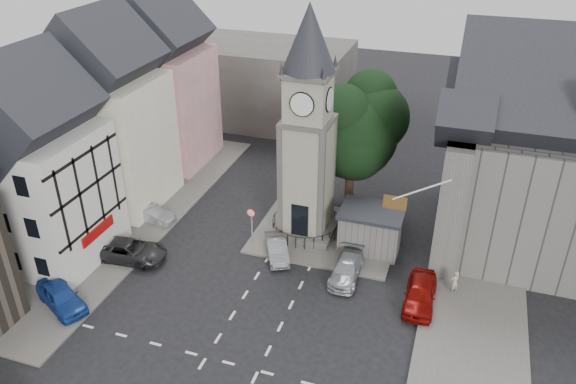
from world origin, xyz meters
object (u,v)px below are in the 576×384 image
(car_west_blue, at_px, (61,297))
(pedestrian, at_px, (455,282))
(car_east_red, at_px, (420,293))
(clock_tower, at_px, (308,129))
(stone_shelter, at_px, (371,229))

(car_west_blue, height_order, pedestrian, pedestrian)
(car_west_blue, distance_m, pedestrian, 23.86)
(car_west_blue, bearing_deg, pedestrian, -40.80)
(car_east_red, bearing_deg, clock_tower, 148.07)
(clock_tower, relative_size, car_west_blue, 3.82)
(car_west_blue, relative_size, pedestrian, 2.61)
(clock_tower, distance_m, stone_shelter, 8.15)
(clock_tower, height_order, stone_shelter, clock_tower)
(stone_shelter, distance_m, car_west_blue, 20.24)
(stone_shelter, height_order, pedestrian, stone_shelter)
(clock_tower, bearing_deg, car_east_red, -31.40)
(stone_shelter, xyz_separation_m, car_east_red, (4.01, -4.89, -0.79))
(stone_shelter, relative_size, car_east_red, 0.96)
(stone_shelter, distance_m, car_east_red, 6.37)
(stone_shelter, xyz_separation_m, car_west_blue, (-16.30, -11.96, -0.82))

